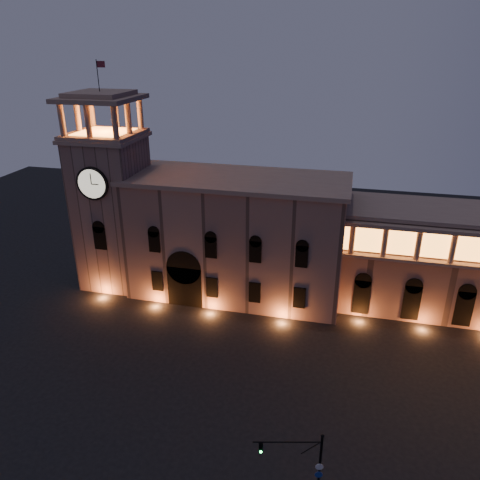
{
  "coord_description": "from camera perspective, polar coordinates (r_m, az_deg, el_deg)",
  "views": [
    {
      "loc": [
        12.84,
        -37.88,
        34.82
      ],
      "look_at": [
        -0.05,
        16.0,
        10.95
      ],
      "focal_mm": 35.0,
      "sensor_mm": 36.0,
      "label": 1
    }
  ],
  "objects": [
    {
      "name": "ground",
      "position": [
        53.03,
        -4.17,
        -17.81
      ],
      "size": [
        160.0,
        160.0,
        0.0
      ],
      "primitive_type": "plane",
      "color": "black",
      "rests_on": "ground"
    },
    {
      "name": "clock_tower",
      "position": [
        71.23,
        -15.29,
        4.2
      ],
      "size": [
        9.8,
        9.8,
        32.4
      ],
      "color": "#886459",
      "rests_on": "ground"
    },
    {
      "name": "government_building",
      "position": [
        66.92,
        -0.51,
        0.4
      ],
      "size": [
        30.8,
        12.8,
        17.6
      ],
      "color": "#886459",
      "rests_on": "ground"
    },
    {
      "name": "traffic_light",
      "position": [
        40.9,
        8.23,
        -25.93
      ],
      "size": [
        5.41,
        1.58,
        7.59
      ],
      "rotation": [
        0.0,
        0.0,
        0.23
      ],
      "color": "black",
      "rests_on": "ground"
    }
  ]
}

